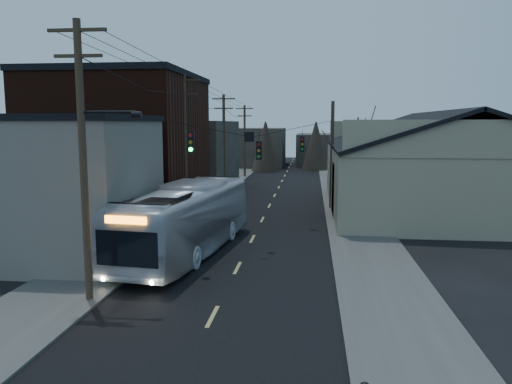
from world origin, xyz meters
TOP-DOWN VIEW (x-y plane):
  - ground at (0.00, 0.00)m, footprint 160.00×160.00m
  - road_surface at (0.00, 30.00)m, footprint 9.00×110.00m
  - sidewalk_left at (-6.50, 30.00)m, footprint 4.00×110.00m
  - sidewalk_right at (6.50, 30.00)m, footprint 4.00×110.00m
  - building_clapboard at (-9.00, 9.00)m, footprint 8.00×8.00m
  - building_brick at (-10.00, 20.00)m, footprint 10.00×12.00m
  - building_left_far at (-9.50, 36.00)m, footprint 9.00×14.00m
  - warehouse at (13.00, 25.00)m, footprint 16.16×20.60m
  - building_far_left at (-6.00, 65.00)m, footprint 10.00×12.00m
  - building_far_right at (7.00, 70.00)m, footprint 12.00×14.00m
  - bare_tree at (6.50, 20.00)m, footprint 0.40×0.40m
  - utility_lines at (-3.11, 24.14)m, footprint 11.24×45.28m
  - bus at (-3.00, 10.29)m, footprint 4.66×13.38m
  - parked_car at (-4.23, 32.50)m, footprint 1.39×3.79m

SIDE VIEW (x-z plane):
  - ground at x=0.00m, z-range 0.00..0.00m
  - road_surface at x=0.00m, z-range 0.00..0.02m
  - sidewalk_left at x=-6.50m, z-range 0.00..0.12m
  - sidewalk_right at x=6.50m, z-range 0.00..0.12m
  - parked_car at x=-4.23m, z-range 0.00..1.24m
  - bus at x=-3.00m, z-range 0.00..3.65m
  - building_far_right at x=7.00m, z-range 0.00..5.00m
  - warehouse at x=13.00m, z-range -1.17..6.56m
  - building_far_left at x=-6.00m, z-range 0.00..6.00m
  - building_clapboard at x=-9.00m, z-range 0.00..7.00m
  - building_left_far at x=-9.50m, z-range 0.00..7.00m
  - bare_tree at x=6.50m, z-range 0.00..7.20m
  - utility_lines at x=-3.11m, z-range -0.30..10.20m
  - building_brick at x=-10.00m, z-range 0.00..10.00m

